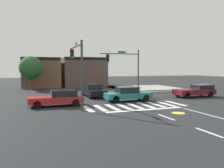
# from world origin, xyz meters

# --- Properties ---
(ground_plane) EXTENTS (120.00, 120.00, 0.00)m
(ground_plane) POSITION_xyz_m (0.00, 0.00, 0.00)
(ground_plane) COLOR #232628
(crosswalk_near) EXTENTS (9.07, 3.19, 0.01)m
(crosswalk_near) POSITION_xyz_m (-0.00, -4.50, 0.00)
(crosswalk_near) COLOR silver
(crosswalk_near) RESTS_ON ground_plane
(lane_markings) EXTENTS (6.80, 18.75, 0.01)m
(lane_markings) POSITION_xyz_m (1.16, -11.43, 0.00)
(lane_markings) COLOR white
(lane_markings) RESTS_ON ground_plane
(bike_detector_marking) EXTENTS (1.01, 1.01, 0.01)m
(bike_detector_marking) POSITION_xyz_m (1.67, -8.56, 0.00)
(bike_detector_marking) COLOR yellow
(bike_detector_marking) RESTS_ON ground_plane
(curb_corner_northeast) EXTENTS (10.00, 10.60, 0.15)m
(curb_corner_northeast) POSITION_xyz_m (8.49, 9.42, 0.07)
(curb_corner_northeast) COLOR #9E998E
(curb_corner_northeast) RESTS_ON ground_plane
(storefront_row) EXTENTS (14.53, 6.43, 5.21)m
(storefront_row) POSITION_xyz_m (-2.58, 19.10, 2.60)
(storefront_row) COLOR brown
(storefront_row) RESTS_ON ground_plane
(traffic_signal_southwest) EXTENTS (0.32, 5.05, 5.55)m
(traffic_signal_southwest) POSITION_xyz_m (-4.95, -3.45, 3.89)
(traffic_signal_southwest) COLOR #383A3D
(traffic_signal_southwest) RESTS_ON ground_plane
(traffic_signal_northeast) EXTENTS (5.47, 0.32, 5.77)m
(traffic_signal_northeast) POSITION_xyz_m (3.12, 5.12, 3.94)
(traffic_signal_northeast) COLOR #383A3D
(traffic_signal_northeast) RESTS_ON ground_plane
(car_red) EXTENTS (4.69, 1.90, 1.40)m
(car_red) POSITION_xyz_m (-6.44, -2.20, 0.71)
(car_red) COLOR red
(car_red) RESTS_ON ground_plane
(car_black) EXTENTS (1.93, 4.73, 1.48)m
(car_black) POSITION_xyz_m (-1.76, 3.02, 0.74)
(car_black) COLOR black
(car_black) RESTS_ON ground_plane
(car_maroon) EXTENTS (4.77, 1.89, 1.40)m
(car_maroon) POSITION_xyz_m (9.45, -1.15, 0.72)
(car_maroon) COLOR maroon
(car_maroon) RESTS_ON ground_plane
(car_teal) EXTENTS (4.74, 1.70, 1.46)m
(car_teal) POSITION_xyz_m (0.57, -1.66, 0.73)
(car_teal) COLOR #196B70
(car_teal) RESTS_ON ground_plane
(roadside_tree) EXTENTS (3.45, 3.45, 5.13)m
(roadside_tree) POSITION_xyz_m (-8.50, 14.00, 3.38)
(roadside_tree) COLOR #4C3823
(roadside_tree) RESTS_ON ground_plane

